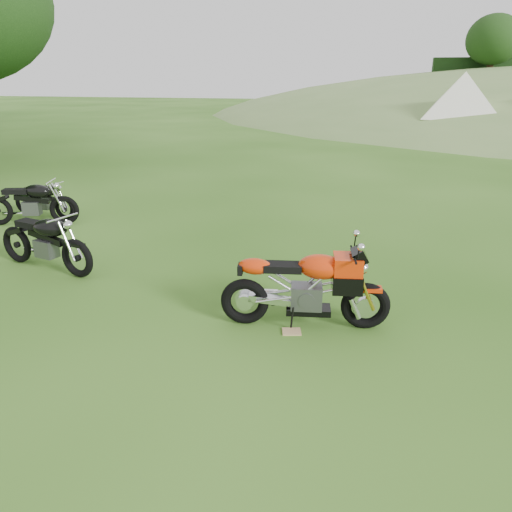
% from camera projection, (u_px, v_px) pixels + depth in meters
% --- Properties ---
extents(ground, '(120.00, 120.00, 0.00)m').
position_uv_depth(ground, '(239.00, 311.00, 6.89)').
color(ground, '#265111').
rests_on(ground, ground).
extents(sport_motorcycle, '(2.11, 0.80, 1.24)m').
position_uv_depth(sport_motorcycle, '(305.00, 281.00, 6.29)').
color(sport_motorcycle, red).
rests_on(sport_motorcycle, ground).
extents(plywood_board, '(0.27, 0.24, 0.02)m').
position_uv_depth(plywood_board, '(292.00, 332.00, 6.32)').
color(plywood_board, tan).
rests_on(plywood_board, ground).
extents(vintage_moto_b, '(2.04, 0.96, 1.05)m').
position_uv_depth(vintage_moto_b, '(44.00, 240.00, 8.17)').
color(vintage_moto_b, black).
rests_on(vintage_moto_b, ground).
extents(vintage_moto_c, '(2.01, 0.97, 1.03)m').
position_uv_depth(vintage_moto_c, '(30.00, 202.00, 10.63)').
color(vintage_moto_c, black).
rests_on(vintage_moto_c, ground).
extents(vintage_moto_d, '(1.69, 0.65, 0.87)m').
position_uv_depth(vintage_moto_d, '(43.00, 198.00, 11.25)').
color(vintage_moto_d, black).
rests_on(vintage_moto_d, ground).
extents(tent_mid, '(3.80, 3.80, 2.95)m').
position_uv_depth(tent_mid, '(461.00, 108.00, 24.50)').
color(tent_mid, white).
rests_on(tent_mid, ground).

